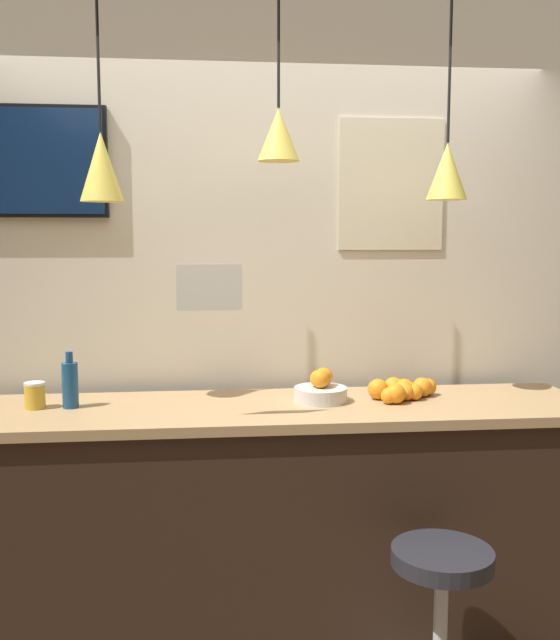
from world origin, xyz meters
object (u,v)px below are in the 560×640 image
bar_stool (441,608)px  juice_bottle (70,384)px  mounted_tv (33,161)px  spread_jar (35,395)px  fruit_bowl (321,390)px

bar_stool → juice_bottle: juice_bottle is taller
bar_stool → juice_bottle: (-1.35, 0.59, 0.70)m
mounted_tv → spread_jar: bearing=-82.1°
fruit_bowl → juice_bottle: bearing=-179.8°
bar_stool → juice_bottle: size_ratio=2.88×
fruit_bowl → juice_bottle: 1.02m
juice_bottle → spread_jar: size_ratio=2.14×
fruit_bowl → mounted_tv: mounted_tv is taller
spread_jar → mounted_tv: (-0.05, 0.33, 0.95)m
fruit_bowl → spread_jar: 1.16m
spread_jar → mounted_tv: bearing=97.9°
mounted_tv → juice_bottle: bearing=-60.7°
bar_stool → mounted_tv: 2.41m
fruit_bowl → juice_bottle: (-1.02, -0.00, 0.05)m
juice_bottle → spread_jar: juice_bottle is taller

